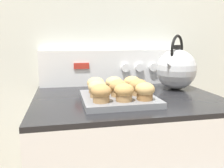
% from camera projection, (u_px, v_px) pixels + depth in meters
% --- Properties ---
extents(wall_back, '(8.00, 0.05, 2.40)m').
position_uv_depth(wall_back, '(111.00, 33.00, 1.28)').
color(wall_back, silver).
rests_on(wall_back, ground_plane).
extents(control_panel, '(0.76, 0.07, 0.18)m').
position_uv_depth(control_panel, '(114.00, 67.00, 1.26)').
color(control_panel, white).
rests_on(control_panel, stove_range).
extents(muffin_pan, '(0.28, 0.28, 0.02)m').
position_uv_depth(muffin_pan, '(118.00, 99.00, 0.92)').
color(muffin_pan, slate).
rests_on(muffin_pan, stove_range).
extents(muffin_r0_c0, '(0.07, 0.07, 0.06)m').
position_uv_depth(muffin_r0_c0, '(101.00, 93.00, 0.82)').
color(muffin_r0_c0, '#A37A4C').
rests_on(muffin_r0_c0, muffin_pan).
extents(muffin_r0_c1, '(0.07, 0.07, 0.06)m').
position_uv_depth(muffin_r0_c1, '(124.00, 92.00, 0.84)').
color(muffin_r0_c1, '#A37A4C').
rests_on(muffin_r0_c1, muffin_pan).
extents(muffin_r0_c2, '(0.07, 0.07, 0.06)m').
position_uv_depth(muffin_r0_c2, '(145.00, 91.00, 0.86)').
color(muffin_r0_c2, olive).
rests_on(muffin_r0_c2, muffin_pan).
extents(muffin_r1_c0, '(0.07, 0.07, 0.06)m').
position_uv_depth(muffin_r1_c0, '(98.00, 89.00, 0.90)').
color(muffin_r1_c0, '#A37A4C').
rests_on(muffin_r1_c0, muffin_pan).
extents(muffin_r1_c1, '(0.07, 0.07, 0.06)m').
position_uv_depth(muffin_r1_c1, '(118.00, 88.00, 0.91)').
color(muffin_r1_c1, tan).
rests_on(muffin_r1_c1, muffin_pan).
extents(muffin_r1_c2, '(0.07, 0.07, 0.06)m').
position_uv_depth(muffin_r1_c2, '(138.00, 87.00, 0.93)').
color(muffin_r1_c2, tan).
rests_on(muffin_r1_c2, muffin_pan).
extents(muffin_r2_c0, '(0.07, 0.07, 0.06)m').
position_uv_depth(muffin_r2_c0, '(96.00, 85.00, 0.97)').
color(muffin_r2_c0, olive).
rests_on(muffin_r2_c0, muffin_pan).
extents(muffin_r2_c1, '(0.07, 0.07, 0.06)m').
position_uv_depth(muffin_r2_c1, '(114.00, 84.00, 0.99)').
color(muffin_r2_c1, tan).
rests_on(muffin_r2_c1, muffin_pan).
extents(muffin_r2_c2, '(0.07, 0.07, 0.06)m').
position_uv_depth(muffin_r2_c2, '(132.00, 83.00, 1.01)').
color(muffin_r2_c2, tan).
rests_on(muffin_r2_c2, muffin_pan).
extents(tea_kettle, '(0.20, 0.20, 0.26)m').
position_uv_depth(tea_kettle, '(176.00, 69.00, 1.14)').
color(tea_kettle, silver).
rests_on(tea_kettle, stove_range).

